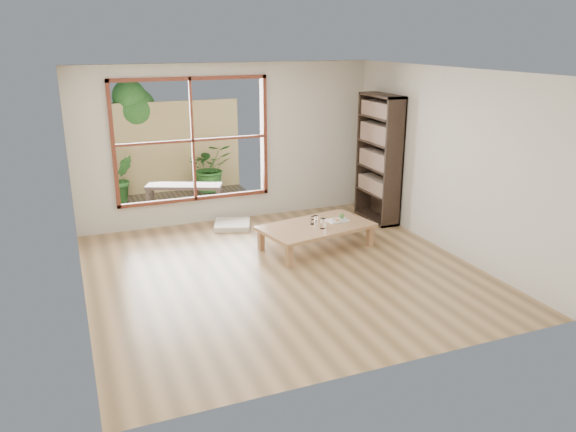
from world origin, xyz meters
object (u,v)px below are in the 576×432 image
object	(u,v)px
low_table	(316,228)
bookshelf	(379,159)
food_tray	(339,219)
garden_bench	(184,188)

from	to	relation	value
low_table	bookshelf	size ratio (longest dim) A/B	0.83
food_tray	garden_bench	world-z (taller)	garden_bench
low_table	food_tray	distance (m)	0.41
bookshelf	low_table	bearing A→B (deg)	-150.75
bookshelf	garden_bench	bearing A→B (deg)	147.73
food_tray	low_table	bearing A→B (deg)	-171.11
low_table	garden_bench	xyz separation A→B (m)	(-1.38, 2.70, 0.08)
low_table	food_tray	world-z (taller)	food_tray
bookshelf	food_tray	distance (m)	1.54
bookshelf	food_tray	xyz separation A→B (m)	(-1.13, -0.80, -0.68)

